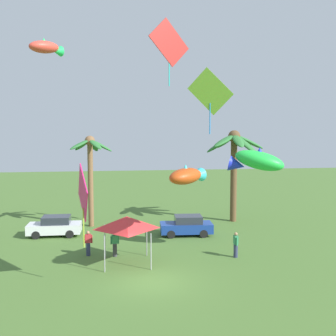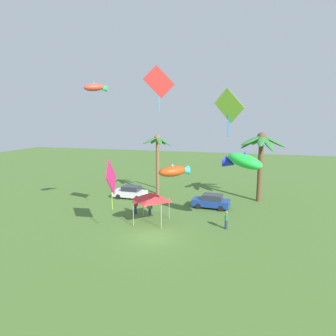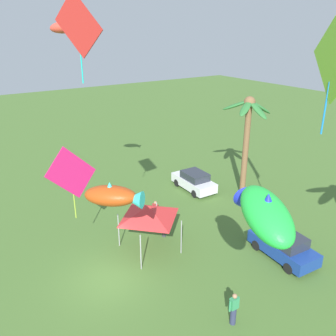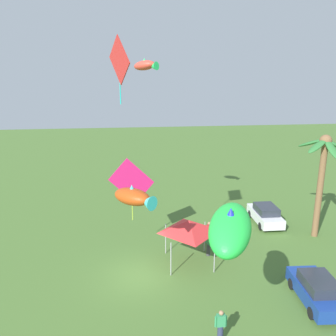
{
  "view_description": "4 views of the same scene",
  "coord_description": "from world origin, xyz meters",
  "px_view_note": "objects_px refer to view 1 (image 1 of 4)",
  "views": [
    {
      "loc": [
        -2.09,
        -20.13,
        7.82
      ],
      "look_at": [
        1.08,
        1.41,
        5.83
      ],
      "focal_mm": 42.6,
      "sensor_mm": 36.0,
      "label": 1
    },
    {
      "loc": [
        7.21,
        -21.45,
        9.55
      ],
      "look_at": [
        0.95,
        1.13,
        5.52
      ],
      "focal_mm": 31.31,
      "sensor_mm": 36.0,
      "label": 2
    },
    {
      "loc": [
        13.95,
        -5.66,
        12.0
      ],
      "look_at": [
        1.78,
        2.41,
        6.19
      ],
      "focal_mm": 37.97,
      "sensor_mm": 36.0,
      "label": 3
    },
    {
      "loc": [
        17.89,
        -0.61,
        11.38
      ],
      "look_at": [
        0.28,
        1.59,
        6.59
      ],
      "focal_mm": 36.75,
      "sensor_mm": 36.0,
      "label": 4
    }
  ],
  "objects_px": {
    "spectator_2": "(115,244)",
    "kite_diamond_3": "(169,43)",
    "festival_tent": "(127,223)",
    "spectator_1": "(236,245)",
    "palm_tree_1": "(234,151)",
    "spectator_0": "(88,243)",
    "kite_diamond_2": "(210,92)",
    "palm_tree_0": "(90,160)",
    "parked_car_0": "(187,226)",
    "kite_fish_1": "(187,176)",
    "kite_fish_0": "(46,47)",
    "kite_fish_4": "(256,161)",
    "kite_diamond_5": "(83,195)",
    "parked_car_1": "(55,226)"
  },
  "relations": [
    {
      "from": "spectator_0",
      "to": "spectator_2",
      "type": "height_order",
      "value": "same"
    },
    {
      "from": "kite_diamond_3",
      "to": "kite_fish_1",
      "type": "bearing_deg",
      "value": 26.32
    },
    {
      "from": "kite_diamond_2",
      "to": "parked_car_1",
      "type": "bearing_deg",
      "value": 170.24
    },
    {
      "from": "kite_fish_1",
      "to": "kite_diamond_3",
      "type": "distance_m",
      "value": 6.56
    },
    {
      "from": "festival_tent",
      "to": "spectator_1",
      "type": "bearing_deg",
      "value": 1.36
    },
    {
      "from": "parked_car_0",
      "to": "kite_diamond_3",
      "type": "distance_m",
      "value": 15.13
    },
    {
      "from": "kite_diamond_2",
      "to": "spectator_1",
      "type": "bearing_deg",
      "value": -84.77
    },
    {
      "from": "parked_car_0",
      "to": "spectator_1",
      "type": "distance_m",
      "value": 5.99
    },
    {
      "from": "spectator_1",
      "to": "kite_fish_1",
      "type": "height_order",
      "value": "kite_fish_1"
    },
    {
      "from": "palm_tree_0",
      "to": "kite_fish_4",
      "type": "bearing_deg",
      "value": -43.4
    },
    {
      "from": "kite_diamond_5",
      "to": "kite_fish_1",
      "type": "bearing_deg",
      "value": 0.31
    },
    {
      "from": "spectator_1",
      "to": "spectator_2",
      "type": "xyz_separation_m",
      "value": [
        -7.45,
        1.27,
        0.0
      ]
    },
    {
      "from": "palm_tree_0",
      "to": "kite_diamond_5",
      "type": "bearing_deg",
      "value": -89.0
    },
    {
      "from": "kite_fish_4",
      "to": "palm_tree_0",
      "type": "bearing_deg",
      "value": 136.6
    },
    {
      "from": "kite_diamond_2",
      "to": "kite_fish_1",
      "type": "bearing_deg",
      "value": -111.42
    },
    {
      "from": "palm_tree_0",
      "to": "spectator_0",
      "type": "distance_m",
      "value": 9.26
    },
    {
      "from": "palm_tree_0",
      "to": "kite_fish_4",
      "type": "relative_size",
      "value": 2.02
    },
    {
      "from": "palm_tree_1",
      "to": "spectator_2",
      "type": "bearing_deg",
      "value": -140.9
    },
    {
      "from": "kite_diamond_2",
      "to": "kite_diamond_5",
      "type": "bearing_deg",
      "value": -135.16
    },
    {
      "from": "parked_car_0",
      "to": "kite_fish_4",
      "type": "xyz_separation_m",
      "value": [
        3.16,
        -5.81,
        5.29
      ]
    },
    {
      "from": "spectator_2",
      "to": "parked_car_0",
      "type": "bearing_deg",
      "value": 38.74
    },
    {
      "from": "spectator_2",
      "to": "kite_fish_1",
      "type": "relative_size",
      "value": 0.64
    },
    {
      "from": "parked_car_1",
      "to": "festival_tent",
      "type": "height_order",
      "value": "festival_tent"
    },
    {
      "from": "palm_tree_1",
      "to": "kite_diamond_3",
      "type": "height_order",
      "value": "kite_diamond_3"
    },
    {
      "from": "spectator_1",
      "to": "kite_fish_0",
      "type": "xyz_separation_m",
      "value": [
        -10.77,
        -2.42,
        11.19
      ]
    },
    {
      "from": "parked_car_0",
      "to": "spectator_1",
      "type": "height_order",
      "value": "spectator_1"
    },
    {
      "from": "kite_fish_1",
      "to": "kite_fish_4",
      "type": "xyz_separation_m",
      "value": [
        4.94,
        3.36,
        0.47
      ]
    },
    {
      "from": "parked_car_1",
      "to": "spectator_0",
      "type": "distance_m",
      "value": 5.9
    },
    {
      "from": "parked_car_0",
      "to": "palm_tree_0",
      "type": "bearing_deg",
      "value": 150.88
    },
    {
      "from": "parked_car_0",
      "to": "kite_diamond_5",
      "type": "bearing_deg",
      "value": -127.37
    },
    {
      "from": "spectator_0",
      "to": "kite_fish_0",
      "type": "distance_m",
      "value": 12.04
    },
    {
      "from": "kite_fish_1",
      "to": "kite_diamond_3",
      "type": "xyz_separation_m",
      "value": [
        -1.01,
        -0.5,
        6.46
      ]
    },
    {
      "from": "parked_car_0",
      "to": "festival_tent",
      "type": "xyz_separation_m",
      "value": [
        -4.75,
        -5.8,
        1.72
      ]
    },
    {
      "from": "spectator_1",
      "to": "kite_diamond_2",
      "type": "distance_m",
      "value": 11.04
    },
    {
      "from": "palm_tree_1",
      "to": "palm_tree_0",
      "type": "bearing_deg",
      "value": -179.8
    },
    {
      "from": "spectator_1",
      "to": "kite_fish_4",
      "type": "bearing_deg",
      "value": -8.16
    },
    {
      "from": "spectator_2",
      "to": "kite_fish_4",
      "type": "relative_size",
      "value": 0.43
    },
    {
      "from": "festival_tent",
      "to": "kite_fish_1",
      "type": "height_order",
      "value": "kite_fish_1"
    },
    {
      "from": "kite_fish_0",
      "to": "kite_fish_1",
      "type": "relative_size",
      "value": 0.73
    },
    {
      "from": "spectator_2",
      "to": "kite_diamond_3",
      "type": "bearing_deg",
      "value": -63.45
    },
    {
      "from": "kite_fish_0",
      "to": "parked_car_1",
      "type": "bearing_deg",
      "value": 96.5
    },
    {
      "from": "kite_diamond_5",
      "to": "spectator_2",
      "type": "bearing_deg",
      "value": 71.9
    },
    {
      "from": "kite_diamond_3",
      "to": "kite_diamond_5",
      "type": "relative_size",
      "value": 0.76
    },
    {
      "from": "palm_tree_1",
      "to": "kite_diamond_2",
      "type": "relative_size",
      "value": 1.66
    },
    {
      "from": "palm_tree_1",
      "to": "kite_diamond_3",
      "type": "distance_m",
      "value": 16.85
    },
    {
      "from": "palm_tree_1",
      "to": "spectator_2",
      "type": "distance_m",
      "value": 14.43
    },
    {
      "from": "spectator_0",
      "to": "kite_diamond_2",
      "type": "distance_m",
      "value": 13.52
    },
    {
      "from": "kite_fish_0",
      "to": "kite_diamond_5",
      "type": "distance_m",
      "value": 7.56
    },
    {
      "from": "palm_tree_0",
      "to": "kite_fish_4",
      "type": "distance_m",
      "value": 14.35
    },
    {
      "from": "palm_tree_1",
      "to": "kite_fish_1",
      "type": "xyz_separation_m",
      "value": [
        -6.74,
        -13.26,
        -0.58
      ]
    }
  ]
}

